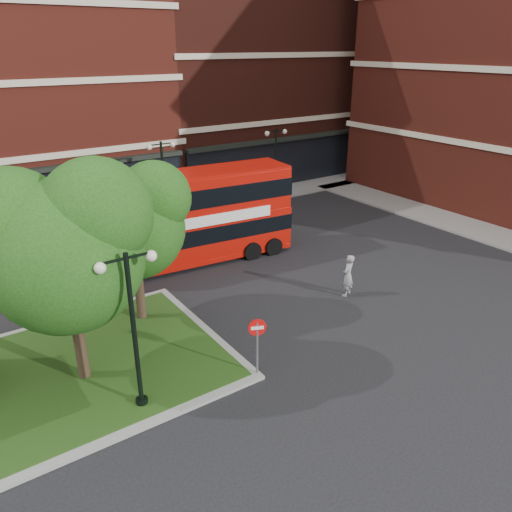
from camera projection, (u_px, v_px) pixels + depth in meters
ground at (291, 351)px, 17.66m from camera, size 120.00×120.00×0.00m
pavement_far at (122, 222)px, 30.15m from camera, size 44.00×3.00×0.12m
pavement_side at (502, 238)px, 27.73m from camera, size 3.00×28.00×0.12m
terrace_far_right at (246, 71)px, 39.99m from camera, size 18.00×12.00×16.00m
traffic_island at (33, 386)px, 15.75m from camera, size 12.60×7.60×0.15m
tree_island_west at (59, 242)px, 14.30m from camera, size 5.40×4.71×7.21m
tree_island_east at (129, 218)px, 17.97m from camera, size 4.46×3.90×6.29m
lamp_island at (133, 325)px, 13.84m from camera, size 1.72×0.36×5.00m
lamp_far_left at (163, 180)px, 28.58m from camera, size 1.72×0.36×5.00m
lamp_far_right at (276, 162)px, 32.74m from camera, size 1.72×0.36×5.00m
bus at (187, 212)px, 23.82m from camera, size 10.51×3.34×3.94m
woman at (348, 275)px, 21.21m from camera, size 0.80×0.67×1.86m
car_silver at (18, 244)px, 25.17m from camera, size 4.14×1.78×1.39m
car_white at (184, 212)px, 30.04m from camera, size 4.23×1.75×1.36m
no_entry_sign at (257, 336)px, 15.75m from camera, size 0.55×0.28×2.12m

